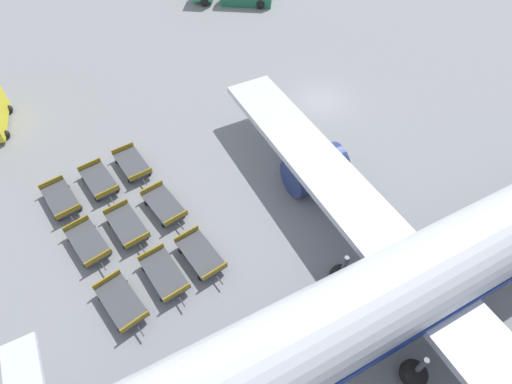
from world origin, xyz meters
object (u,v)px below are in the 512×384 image
(baggage_dolly_row_mid_a_col_c, at_px, (164,274))
(baggage_dolly_row_mid_b_col_b, at_px, (164,205))
(baggage_dolly_row_near_col_a, at_px, (61,199))
(baggage_dolly_row_mid_a_col_b, at_px, (127,226))
(baggage_dolly_row_mid_b_col_c, at_px, (201,254))
(baggage_dolly_row_mid_b_col_a, at_px, (132,164))
(baggage_dolly_row_near_col_b, at_px, (88,243))
(airplane, at_px, (441,268))
(baggage_dolly_row_mid_a_col_a, at_px, (99,181))
(baggage_dolly_row_near_col_c, at_px, (122,302))

(baggage_dolly_row_mid_a_col_c, bearing_deg, baggage_dolly_row_mid_b_col_b, 160.24)
(baggage_dolly_row_near_col_a, distance_m, baggage_dolly_row_mid_a_col_c, 8.86)
(baggage_dolly_row_near_col_a, relative_size, baggage_dolly_row_mid_a_col_b, 1.00)
(baggage_dolly_row_mid_a_col_c, xyz_separation_m, baggage_dolly_row_mid_b_col_c, (-0.20, 2.19, 0.00))
(baggage_dolly_row_mid_b_col_a, bearing_deg, baggage_dolly_row_mid_a_col_b, -20.18)
(baggage_dolly_row_mid_a_col_b, bearing_deg, baggage_dolly_row_mid_a_col_c, 11.46)
(baggage_dolly_row_near_col_a, distance_m, baggage_dolly_row_near_col_b, 4.10)
(airplane, xyz_separation_m, baggage_dolly_row_mid_b_col_b, (-11.93, -9.68, -2.71))
(baggage_dolly_row_near_col_b, relative_size, baggage_dolly_row_mid_a_col_a, 1.00)
(baggage_dolly_row_near_col_b, bearing_deg, baggage_dolly_row_near_col_a, -169.64)
(airplane, distance_m, baggage_dolly_row_near_col_c, 15.64)
(baggage_dolly_row_near_col_b, relative_size, baggage_dolly_row_mid_a_col_c, 1.00)
(baggage_dolly_row_mid_b_col_c, bearing_deg, baggage_dolly_row_mid_a_col_a, -156.47)
(baggage_dolly_row_near_col_b, xyz_separation_m, baggage_dolly_row_mid_a_col_b, (-0.12, 2.30, 0.00))
(airplane, height_order, baggage_dolly_row_mid_b_col_c, airplane)
(airplane, xyz_separation_m, baggage_dolly_row_near_col_c, (-6.93, -13.76, -2.71))
(baggage_dolly_row_mid_a_col_c, bearing_deg, baggage_dolly_row_near_col_b, -141.67)
(airplane, xyz_separation_m, baggage_dolly_row_near_col_a, (-15.41, -15.15, -2.71))
(baggage_dolly_row_near_col_b, bearing_deg, baggage_dolly_row_near_col_c, 8.41)
(baggage_dolly_row_near_col_b, relative_size, baggage_dolly_row_mid_b_col_a, 1.00)
(baggage_dolly_row_mid_a_col_c, relative_size, baggage_dolly_row_mid_b_col_a, 1.00)
(baggage_dolly_row_mid_a_col_c, bearing_deg, baggage_dolly_row_near_col_c, -78.55)
(baggage_dolly_row_mid_a_col_c, bearing_deg, baggage_dolly_row_near_col_a, -154.19)
(baggage_dolly_row_mid_a_col_a, relative_size, baggage_dolly_row_mid_b_col_b, 1.00)
(airplane, bearing_deg, baggage_dolly_row_near_col_c, -116.75)
(baggage_dolly_row_mid_a_col_a, distance_m, baggage_dolly_row_mid_b_col_b, 4.93)
(baggage_dolly_row_mid_a_col_b, bearing_deg, baggage_dolly_row_near_col_c, -19.76)
(baggage_dolly_row_mid_b_col_a, bearing_deg, baggage_dolly_row_near_col_a, -79.35)
(baggage_dolly_row_near_col_c, height_order, baggage_dolly_row_mid_b_col_a, same)
(baggage_dolly_row_near_col_a, relative_size, baggage_dolly_row_mid_a_col_c, 1.00)
(airplane, height_order, baggage_dolly_row_near_col_a, airplane)
(baggage_dolly_row_near_col_a, bearing_deg, baggage_dolly_row_mid_b_col_b, 57.51)
(baggage_dolly_row_near_col_a, height_order, baggage_dolly_row_mid_a_col_a, same)
(baggage_dolly_row_near_col_a, distance_m, baggage_dolly_row_mid_a_col_b, 4.95)
(baggage_dolly_row_near_col_c, relative_size, baggage_dolly_row_mid_a_col_a, 1.00)
(baggage_dolly_row_mid_b_col_c, bearing_deg, baggage_dolly_row_mid_b_col_b, -172.32)
(baggage_dolly_row_mid_a_col_c, bearing_deg, baggage_dolly_row_mid_b_col_a, 173.92)
(baggage_dolly_row_mid_a_col_a, xyz_separation_m, baggage_dolly_row_mid_b_col_c, (8.20, 3.57, 0.00))
(baggage_dolly_row_near_col_b, distance_m, baggage_dolly_row_mid_b_col_c, 6.50)
(baggage_dolly_row_near_col_c, xyz_separation_m, baggage_dolly_row_mid_b_col_a, (-9.38, 3.41, 0.00))
(baggage_dolly_row_mid_a_col_b, height_order, baggage_dolly_row_mid_b_col_b, same)
(baggage_dolly_row_near_col_a, xyz_separation_m, baggage_dolly_row_mid_a_col_c, (7.98, 3.86, 0.00))
(baggage_dolly_row_mid_b_col_a, xyz_separation_m, baggage_dolly_row_mid_b_col_b, (4.39, 0.67, 0.00))
(baggage_dolly_row_mid_a_col_a, relative_size, baggage_dolly_row_mid_a_col_b, 1.00)
(baggage_dolly_row_mid_a_col_c, bearing_deg, airplane, 56.65)
(baggage_dolly_row_mid_a_col_a, distance_m, baggage_dolly_row_mid_a_col_b, 4.37)
(baggage_dolly_row_near_col_a, bearing_deg, baggage_dolly_row_mid_b_col_c, 37.89)
(baggage_dolly_row_near_col_c, relative_size, baggage_dolly_row_mid_b_col_a, 1.00)
(baggage_dolly_row_near_col_c, bearing_deg, airplane, 63.25)
(baggage_dolly_row_mid_a_col_b, xyz_separation_m, baggage_dolly_row_mid_b_col_a, (-4.81, 1.77, 0.00))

